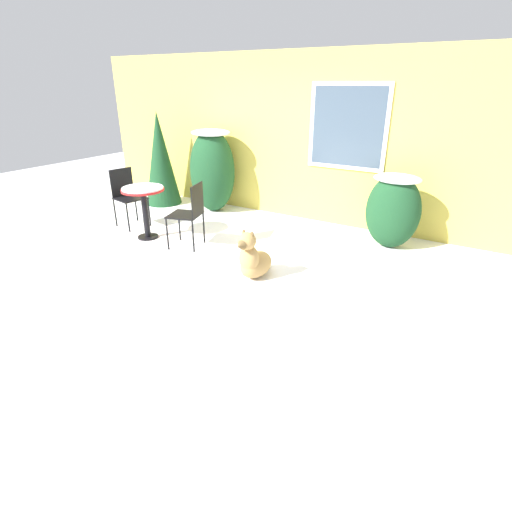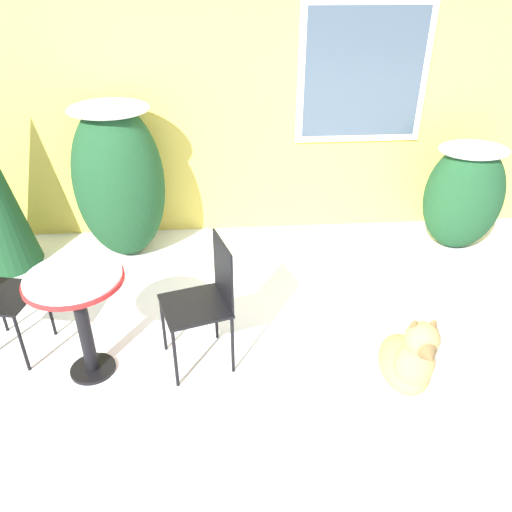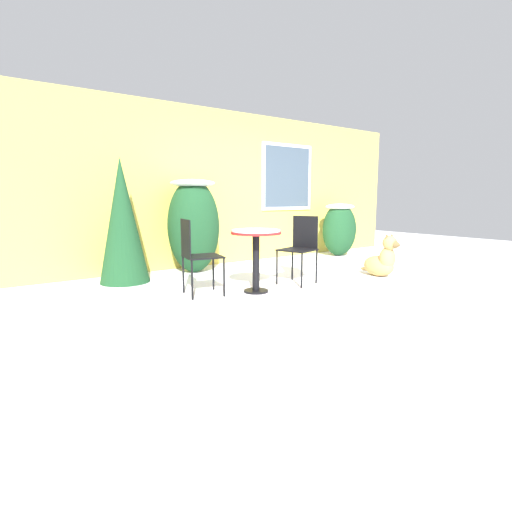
% 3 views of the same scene
% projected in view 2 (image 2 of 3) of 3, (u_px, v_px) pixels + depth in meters
% --- Properties ---
extents(ground_plane, '(16.00, 16.00, 0.00)m').
position_uv_depth(ground_plane, '(262.00, 364.00, 3.56)').
color(ground_plane, white).
extents(house_wall, '(8.00, 0.10, 2.70)m').
position_uv_depth(house_wall, '(250.00, 99.00, 4.78)').
color(house_wall, '#DBC14C').
rests_on(house_wall, ground_plane).
extents(shrub_left, '(0.83, 0.77, 1.47)m').
position_uv_depth(shrub_left, '(119.00, 179.00, 4.58)').
color(shrub_left, '#194223').
rests_on(shrub_left, ground_plane).
extents(shrub_middle, '(0.76, 0.61, 1.06)m').
position_uv_depth(shrub_middle, '(464.00, 194.00, 4.80)').
color(shrub_middle, '#194223').
rests_on(shrub_middle, ground_plane).
extents(patio_table, '(0.63, 0.63, 0.79)m').
position_uv_depth(patio_table, '(78.00, 297.00, 3.20)').
color(patio_table, black).
rests_on(patio_table, ground_plane).
extents(patio_chair_far_side, '(0.54, 0.54, 0.93)m').
position_uv_depth(patio_chair_far_side, '(206.00, 297.00, 3.37)').
color(patio_chair_far_side, black).
rests_on(patio_chair_far_side, ground_plane).
extents(dog, '(0.35, 0.73, 0.65)m').
position_uv_depth(dog, '(408.00, 361.00, 3.25)').
color(dog, tan).
rests_on(dog, ground_plane).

